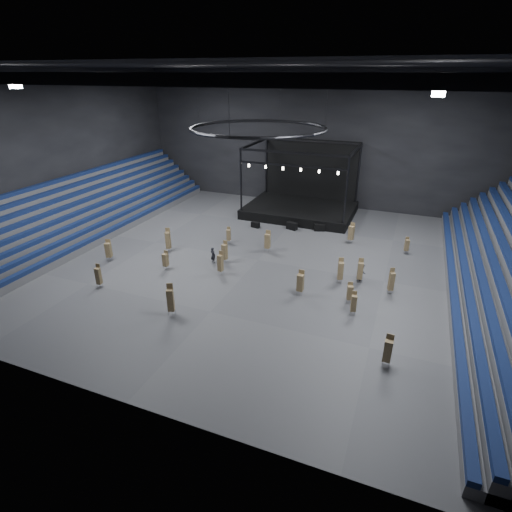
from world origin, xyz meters
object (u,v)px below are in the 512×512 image
at_px(chair_stack_3, 360,270).
at_px(chair_stack_11, 108,250).
at_px(flight_case_mid, 292,226).
at_px(chair_stack_1, 388,350).
at_px(chair_stack_8, 165,260).
at_px(chair_stack_15, 220,263).
at_px(stage, 302,203).
at_px(chair_stack_13, 350,292).
at_px(chair_stack_12, 168,240).
at_px(chair_stack_6, 300,282).
at_px(chair_stack_14, 268,241).
at_px(chair_stack_7, 351,232).
at_px(crew_member, 362,272).
at_px(flight_case_left, 255,225).
at_px(chair_stack_4, 391,281).
at_px(man_center, 213,255).
at_px(chair_stack_10, 98,276).
at_px(chair_stack_9, 170,299).
at_px(chair_stack_16, 225,251).
at_px(chair_stack_5, 341,270).
at_px(chair_stack_0, 229,235).
at_px(chair_stack_17, 354,303).
at_px(flight_case_right, 319,227).
at_px(chair_stack_2, 407,245).

xyz_separation_m(chair_stack_3, chair_stack_11, (-24.36, -4.72, -0.01)).
bearing_deg(flight_case_mid, chair_stack_1, -58.92).
xyz_separation_m(chair_stack_8, chair_stack_15, (5.40, 1.05, 0.17)).
xyz_separation_m(stage, chair_stack_13, (10.12, -21.23, -0.43)).
height_order(chair_stack_3, chair_stack_15, chair_stack_3).
bearing_deg(chair_stack_12, chair_stack_6, -33.43).
bearing_deg(chair_stack_14, chair_stack_7, 34.41).
bearing_deg(crew_member, chair_stack_6, 126.24).
bearing_deg(chair_stack_3, chair_stack_13, -103.78).
bearing_deg(chair_stack_14, chair_stack_3, -19.63).
xyz_separation_m(stage, chair_stack_3, (10.36, -17.27, -0.21)).
bearing_deg(chair_stack_3, chair_stack_14, 151.24).
relative_size(flight_case_left, chair_stack_4, 0.43).
bearing_deg(chair_stack_7, man_center, -123.54).
bearing_deg(stage, chair_stack_6, -74.52).
xyz_separation_m(flight_case_mid, chair_stack_15, (-2.79, -13.96, 0.78)).
bearing_deg(chair_stack_1, chair_stack_10, 179.21).
distance_m(chair_stack_9, chair_stack_16, 10.21).
bearing_deg(flight_case_mid, chair_stack_14, -93.74).
bearing_deg(crew_member, chair_stack_4, -132.26).
xyz_separation_m(stage, chair_stack_8, (-7.55, -21.54, -0.40)).
height_order(flight_case_mid, chair_stack_16, chair_stack_16).
height_order(chair_stack_12, chair_stack_15, chair_stack_12).
bearing_deg(flight_case_left, chair_stack_4, -32.43).
bearing_deg(chair_stack_6, stage, 106.91).
relative_size(chair_stack_1, chair_stack_14, 1.00).
distance_m(chair_stack_8, chair_stack_11, 6.47).
height_order(chair_stack_5, chair_stack_13, chair_stack_5).
height_order(chair_stack_10, chair_stack_16, chair_stack_16).
height_order(chair_stack_5, chair_stack_10, chair_stack_5).
xyz_separation_m(chair_stack_3, chair_stack_5, (-1.65, -0.72, 0.03)).
height_order(chair_stack_0, chair_stack_14, chair_stack_14).
distance_m(chair_stack_6, chair_stack_12, 16.02).
distance_m(chair_stack_0, chair_stack_8, 8.69).
bearing_deg(chair_stack_16, chair_stack_7, 50.39).
bearing_deg(chair_stack_4, chair_stack_5, 151.92).
height_order(chair_stack_3, chair_stack_11, chair_stack_3).
xyz_separation_m(chair_stack_0, chair_stack_4, (17.83, -4.98, 0.21)).
bearing_deg(chair_stack_17, chair_stack_13, 93.87).
bearing_deg(flight_case_right, chair_stack_17, -68.37).
bearing_deg(chair_stack_13, man_center, 150.91).
height_order(chair_stack_8, chair_stack_17, chair_stack_17).
distance_m(chair_stack_14, chair_stack_15, 7.00).
bearing_deg(chair_stack_9, chair_stack_14, 54.23).
bearing_deg(chair_stack_5, man_center, 165.98).
relative_size(chair_stack_2, chair_stack_9, 0.67).
distance_m(chair_stack_5, chair_stack_9, 15.30).
bearing_deg(chair_stack_12, stage, 41.28).
bearing_deg(chair_stack_0, chair_stack_7, 9.09).
relative_size(stage, chair_stack_8, 7.21).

